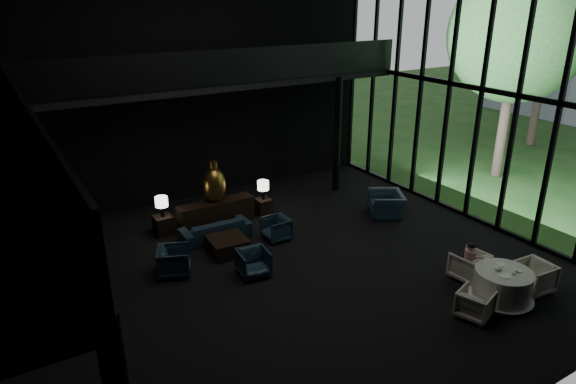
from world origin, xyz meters
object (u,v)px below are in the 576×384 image
dining_chair_east (533,275)px  coffee_table (228,245)px  lounge_armchair_west (174,260)px  side_table_left (164,225)px  side_table_right (264,206)px  dining_chair_north (469,264)px  window_armchair (387,200)px  sofa (215,226)px  table_lamp_left (162,203)px  lounge_armchair_east (276,228)px  console (216,213)px  dining_chair_west (475,304)px  dining_table (502,288)px  child (470,254)px  lounge_armchair_south (254,262)px  table_lamp_right (263,186)px  bronze_urn (214,184)px

dining_chair_east → coffee_table: bearing=-131.9°
lounge_armchair_west → dining_chair_east: dining_chair_east is taller
side_table_left → side_table_right: 3.21m
dining_chair_north → dining_chair_east: 1.44m
side_table_left → window_armchair: bearing=-20.1°
dining_chair_east → side_table_right: bearing=-152.1°
sofa → dining_chair_east: bearing=130.5°
sofa → table_lamp_left: bearing=-40.1°
side_table_right → lounge_armchair_east: lounge_armchair_east is taller
console → dining_chair_west: console is taller
dining_table → child: child is taller
side_table_left → sofa: 1.58m
window_armchair → dining_chair_east: (-0.04, -5.16, -0.12)m
lounge_armchair_west → dining_chair_north: lounge_armchair_west is taller
lounge_armchair_west → dining_chair_east: bearing=-104.5°
window_armchair → dining_chair_east: size_ratio=1.46×
coffee_table → dining_chair_east: bearing=-45.9°
side_table_right → lounge_armchair_south: size_ratio=0.69×
side_table_left → dining_chair_east: dining_chair_east is taller
console → side_table_left: console is taller
window_armchair → dining_chair_north: size_ratio=1.55×
sofa → lounge_armchair_west: 2.14m
dining_chair_west → table_lamp_right: bearing=-8.7°
side_table_left → window_armchair: window_armchair is taller
sofa → dining_chair_north: size_ratio=2.45×
sofa → dining_chair_north: 6.89m
dining_chair_north → child: 0.39m
side_table_left → child: size_ratio=0.94×
console → lounge_armchair_west: 3.05m
lounge_armchair_south → coffee_table: (-0.05, 1.42, -0.14)m
dining_chair_east → table_lamp_left: bearing=-135.4°
table_lamp_left → dining_chair_north: 8.46m
bronze_urn → side_table_left: bronze_urn is taller
bronze_urn → lounge_armchair_east: bearing=-61.1°
dining_chair_east → lounge_armchair_east: bearing=-141.4°
side_table_right → child: child is taller
table_lamp_left → dining_chair_east: size_ratio=0.73×
console → table_lamp_left: size_ratio=3.87×
window_armchair → coffee_table: bearing=-64.9°
side_table_right → lounge_armchair_east: 1.87m
dining_table → table_lamp_left: bearing=126.5°
dining_table → coffee_table: bearing=129.1°
table_lamp_right → dining_chair_north: table_lamp_right is taller
table_lamp_right → dining_chair_east: (3.22, -7.29, -0.52)m
console → lounge_armchair_east: bearing=-60.8°
console → sofa: bearing=-116.1°
dining_table → dining_chair_west: bearing=-173.7°
dining_chair_east → dining_chair_west: size_ratio=1.29×
console → dining_chair_west: size_ratio=3.65×
table_lamp_left → coffee_table: table_lamp_left is taller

